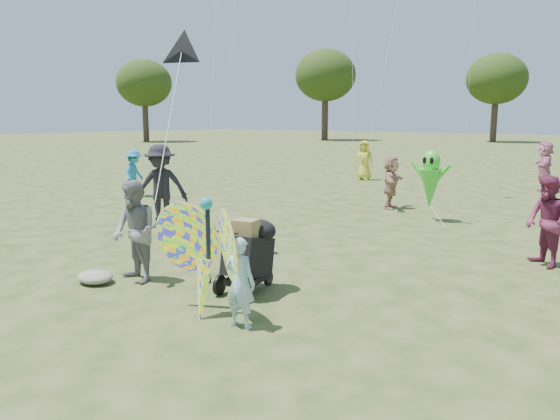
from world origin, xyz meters
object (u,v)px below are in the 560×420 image
object	(u,v)px
child_girl	(240,282)
crowd_b	(161,186)
adult_man	(135,232)
crowd_e	(547,222)
crowd_g	(364,160)
alien_kite	(430,182)
crowd_d	(391,182)
crowd_i	(134,173)
jogging_stroller	(250,251)
butterfly_kite	(206,257)
crowd_j	(544,166)

from	to	relation	value
child_girl	crowd_b	bearing A→B (deg)	-38.88
adult_man	crowd_e	size ratio (longest dim) A/B	1.01
child_girl	crowd_g	bearing A→B (deg)	-73.11
adult_man	alien_kite	size ratio (longest dim) A/B	0.91
adult_man	crowd_b	world-z (taller)	crowd_b
crowd_d	crowd_i	distance (m)	8.12
crowd_b	jogging_stroller	bearing A→B (deg)	-63.05
adult_man	crowd_g	world-z (taller)	crowd_g
crowd_d	jogging_stroller	distance (m)	8.20
crowd_e	jogging_stroller	distance (m)	5.14
crowd_d	butterfly_kite	bearing A→B (deg)	176.55
crowd_i	crowd_e	bearing A→B (deg)	-119.80
crowd_g	crowd_i	size ratio (longest dim) A/B	1.07
child_girl	crowd_b	xyz separation A→B (m)	(-5.63, 3.23, 0.40)
crowd_b	jogging_stroller	distance (m)	5.28
crowd_g	jogging_stroller	bearing A→B (deg)	-76.24
crowd_e	crowd_b	bearing A→B (deg)	-122.41
crowd_d	adult_man	bearing A→B (deg)	164.80
crowd_i	butterfly_kite	world-z (taller)	butterfly_kite
crowd_g	crowd_j	world-z (taller)	crowd_j
crowd_d	crowd_g	bearing A→B (deg)	19.72
crowd_b	crowd_e	xyz separation A→B (m)	(7.73, 2.06, -0.18)
jogging_stroller	alien_kite	distance (m)	6.90
alien_kite	crowd_d	bearing A→B (deg)	147.00
crowd_i	alien_kite	xyz separation A→B (m)	(9.11, 2.11, 0.22)
crowd_g	crowd_i	bearing A→B (deg)	-121.22
crowd_e	alien_kite	bearing A→B (deg)	-176.04
crowd_b	adult_man	bearing A→B (deg)	-82.14
child_girl	crowd_j	world-z (taller)	crowd_j
crowd_g	crowd_j	size ratio (longest dim) A/B	0.93
crowd_j	crowd_b	bearing A→B (deg)	-39.41
adult_man	butterfly_kite	size ratio (longest dim) A/B	0.91
crowd_j	jogging_stroller	distance (m)	14.50
crowd_b	alien_kite	xyz separation A→B (m)	(4.41, 4.72, 0.01)
adult_man	jogging_stroller	world-z (taller)	adult_man
alien_kite	crowd_b	bearing A→B (deg)	-133.06
crowd_d	alien_kite	bearing A→B (deg)	-140.36
crowd_j	butterfly_kite	size ratio (longest dim) A/B	0.99
crowd_i	alien_kite	distance (m)	9.35
child_girl	alien_kite	distance (m)	8.06
crowd_b	butterfly_kite	xyz separation A→B (m)	(5.00, -3.21, -0.19)
crowd_b	butterfly_kite	world-z (taller)	crowd_b
adult_man	crowd_i	xyz separation A→B (m)	(-7.80, 5.54, -0.04)
child_girl	crowd_e	xyz separation A→B (m)	(2.09, 5.30, 0.22)
crowd_d	crowd_b	bearing A→B (deg)	137.01
crowd_d	crowd_j	bearing A→B (deg)	-36.81
crowd_i	crowd_j	distance (m)	13.79
child_girl	butterfly_kite	world-z (taller)	butterfly_kite
crowd_j	jogging_stroller	size ratio (longest dim) A/B	1.55
crowd_i	alien_kite	world-z (taller)	alien_kite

